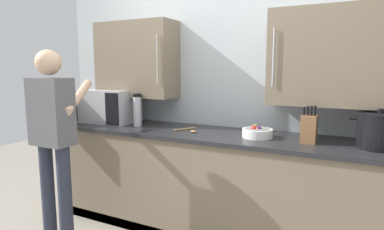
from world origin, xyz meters
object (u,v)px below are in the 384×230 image
at_px(thermos_flask, 137,110).
at_px(wooden_spoon, 189,130).
at_px(fruit_bowl, 257,132).
at_px(person_figure, 53,131).
at_px(microwave_oven, 107,106).
at_px(stock_pot, 379,131).
at_px(knife_block, 309,129).

bearing_deg(thermos_flask, wooden_spoon, -0.37).
bearing_deg(fruit_bowl, person_figure, -153.27).
bearing_deg(microwave_oven, wooden_spoon, -4.11).
xyz_separation_m(microwave_oven, stock_pot, (2.47, -0.04, -0.04)).
distance_m(fruit_bowl, wooden_spoon, 0.61).
height_order(microwave_oven, fruit_bowl, microwave_oven).
distance_m(microwave_oven, fruit_bowl, 1.62).
relative_size(microwave_oven, wooden_spoon, 3.54).
height_order(microwave_oven, thermos_flask, microwave_oven).
xyz_separation_m(wooden_spoon, person_figure, (-0.87, -0.72, 0.04)).
xyz_separation_m(microwave_oven, knife_block, (2.01, -0.05, -0.06)).
xyz_separation_m(microwave_oven, person_figure, (0.13, -0.79, -0.12)).
distance_m(microwave_oven, person_figure, 0.81).
bearing_deg(knife_block, person_figure, -158.44).
bearing_deg(microwave_oven, thermos_flask, -8.83).
bearing_deg(microwave_oven, knife_block, -1.53).
bearing_deg(wooden_spoon, fruit_bowl, 2.04).
relative_size(microwave_oven, knife_block, 2.74).
height_order(stock_pot, person_figure, person_figure).
bearing_deg(stock_pot, person_figure, -161.98).
distance_m(microwave_oven, stock_pot, 2.47).
relative_size(fruit_bowl, person_figure, 0.15).
bearing_deg(person_figure, fruit_bowl, 26.73).
xyz_separation_m(microwave_oven, fruit_bowl, (1.61, -0.05, -0.13)).
distance_m(microwave_oven, thermos_flask, 0.44).
distance_m(fruit_bowl, knife_block, 0.40).
bearing_deg(microwave_oven, person_figure, -80.46).
distance_m(thermos_flask, wooden_spoon, 0.58).
height_order(knife_block, person_figure, person_figure).
relative_size(stock_pot, wooden_spoon, 1.72).
distance_m(fruit_bowl, person_figure, 1.65).
height_order(microwave_oven, stock_pot, microwave_oven).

